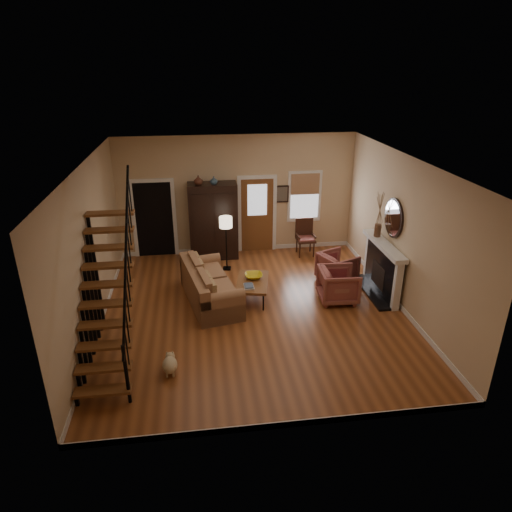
{
  "coord_description": "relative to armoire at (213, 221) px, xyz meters",
  "views": [
    {
      "loc": [
        -1.14,
        -8.66,
        5.12
      ],
      "look_at": [
        0.1,
        0.4,
        1.15
      ],
      "focal_mm": 32.0,
      "sensor_mm": 36.0,
      "label": 1
    }
  ],
  "objects": [
    {
      "name": "vase_b",
      "position": [
        0.05,
        -0.1,
        1.16
      ],
      "size": [
        0.2,
        0.2,
        0.21
      ],
      "primitive_type": "imported",
      "color": "#334C60",
      "rests_on": "armoire"
    },
    {
      "name": "armoire",
      "position": [
        0.0,
        0.0,
        0.0
      ],
      "size": [
        1.3,
        0.6,
        2.1
      ],
      "primitive_type": null,
      "color": "black",
      "rests_on": "ground"
    },
    {
      "name": "books",
      "position": [
        0.62,
        -2.87,
        -0.57
      ],
      "size": [
        0.22,
        0.3,
        0.06
      ],
      "primitive_type": null,
      "color": "beige",
      "rests_on": "coffee_table"
    },
    {
      "name": "armchair_left",
      "position": [
        2.67,
        -2.91,
        -0.66
      ],
      "size": [
        0.91,
        0.88,
        0.78
      ],
      "primitive_type": "imported",
      "rotation": [
        0.0,
        0.0,
        1.51
      ],
      "color": "maroon",
      "rests_on": "ground"
    },
    {
      "name": "coffee_table",
      "position": [
        0.74,
        -2.57,
        -0.82
      ],
      "size": [
        0.92,
        1.31,
        0.46
      ],
      "primitive_type": null,
      "rotation": [
        0.0,
        0.0,
        -0.2
      ],
      "color": "brown",
      "rests_on": "ground"
    },
    {
      "name": "room",
      "position": [
        0.29,
        -1.39,
        0.46
      ],
      "size": [
        7.0,
        7.33,
        3.3
      ],
      "color": "brown",
      "rests_on": "ground"
    },
    {
      "name": "dog",
      "position": [
        -1.05,
        -5.1,
        -0.89
      ],
      "size": [
        0.26,
        0.44,
        0.32
      ],
      "primitive_type": null,
      "rotation": [
        0.0,
        0.0,
        0.0
      ],
      "color": "beige",
      "rests_on": "ground"
    },
    {
      "name": "vase_a",
      "position": [
        -0.35,
        -0.1,
        1.17
      ],
      "size": [
        0.24,
        0.24,
        0.25
      ],
      "primitive_type": "imported",
      "color": "#4C2619",
      "rests_on": "armoire"
    },
    {
      "name": "staircase",
      "position": [
        -2.08,
        -4.45,
        0.55
      ],
      "size": [
        0.94,
        2.8,
        3.2
      ],
      "primitive_type": null,
      "color": "brown",
      "rests_on": "ground"
    },
    {
      "name": "side_chair",
      "position": [
        2.55,
        -0.2,
        -0.54
      ],
      "size": [
        0.54,
        0.54,
        1.02
      ],
      "primitive_type": null,
      "color": "#3A1F12",
      "rests_on": "ground"
    },
    {
      "name": "floor_lamp",
      "position": [
        0.28,
        -0.87,
        -0.33
      ],
      "size": [
        0.38,
        0.38,
        1.45
      ],
      "primitive_type": null,
      "rotation": [
        0.0,
        0.0,
        -0.15
      ],
      "color": "black",
      "rests_on": "ground"
    },
    {
      "name": "sofa",
      "position": [
        -0.22,
        -2.56,
        -0.63
      ],
      "size": [
        1.39,
        2.38,
        0.83
      ],
      "primitive_type": null,
      "rotation": [
        0.0,
        0.0,
        0.2
      ],
      "color": "#966644",
      "rests_on": "ground"
    },
    {
      "name": "bowl",
      "position": [
        0.79,
        -2.42,
        -0.54
      ],
      "size": [
        0.41,
        0.41,
        0.1
      ],
      "primitive_type": "imported",
      "color": "gold",
      "rests_on": "coffee_table"
    },
    {
      "name": "armchair_right",
      "position": [
        2.95,
        -1.93,
        -0.68
      ],
      "size": [
        1.06,
        1.05,
        0.74
      ],
      "primitive_type": "imported",
      "rotation": [
        0.0,
        0.0,
        1.97
      ],
      "color": "maroon",
      "rests_on": "ground"
    },
    {
      "name": "fireplace",
      "position": [
        3.83,
        -2.65,
        -0.31
      ],
      "size": [
        0.33,
        1.95,
        2.3
      ],
      "color": "black",
      "rests_on": "ground"
    }
  ]
}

